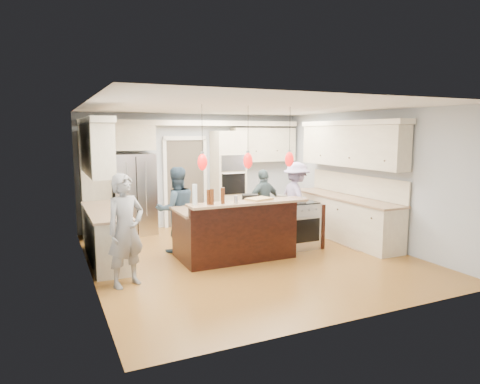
% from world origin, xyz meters
% --- Properties ---
extents(ground_plane, '(6.00, 6.00, 0.00)m').
position_xyz_m(ground_plane, '(0.00, 0.00, 0.00)').
color(ground_plane, '#AB762F').
rests_on(ground_plane, ground).
extents(room_shell, '(5.54, 6.04, 2.72)m').
position_xyz_m(room_shell, '(0.00, 0.00, 1.82)').
color(room_shell, '#B2BCC6').
rests_on(room_shell, ground).
extents(refrigerator, '(0.90, 0.70, 1.80)m').
position_xyz_m(refrigerator, '(-1.55, 2.64, 0.90)').
color(refrigerator, '#B7B7BC').
rests_on(refrigerator, ground).
extents(oven_column, '(0.72, 0.69, 2.30)m').
position_xyz_m(oven_column, '(0.75, 2.67, 1.15)').
color(oven_column, beige).
rests_on(oven_column, ground).
extents(back_upper_cabinets, '(5.30, 0.61, 2.54)m').
position_xyz_m(back_upper_cabinets, '(-0.75, 2.76, 1.67)').
color(back_upper_cabinets, beige).
rests_on(back_upper_cabinets, ground).
extents(right_counter_run, '(0.64, 3.10, 2.51)m').
position_xyz_m(right_counter_run, '(2.44, 0.30, 1.06)').
color(right_counter_run, beige).
rests_on(right_counter_run, ground).
extents(left_cabinets, '(0.64, 2.30, 2.51)m').
position_xyz_m(left_cabinets, '(-2.44, 0.80, 1.06)').
color(left_cabinets, beige).
rests_on(left_cabinets, ground).
extents(kitchen_island, '(2.10, 1.46, 1.12)m').
position_xyz_m(kitchen_island, '(-0.25, 0.07, 0.49)').
color(kitchen_island, black).
rests_on(kitchen_island, ground).
extents(island_range, '(0.82, 0.71, 0.92)m').
position_xyz_m(island_range, '(1.16, 0.15, 0.46)').
color(island_range, '#B7B7BC').
rests_on(island_range, ground).
extents(pendant_lights, '(1.75, 0.15, 1.03)m').
position_xyz_m(pendant_lights, '(-0.25, -0.51, 1.80)').
color(pendant_lights, black).
rests_on(pendant_lights, ground).
extents(person_bar_end, '(0.72, 0.62, 1.68)m').
position_xyz_m(person_bar_end, '(-2.30, -0.63, 0.84)').
color(person_bar_end, slate).
rests_on(person_bar_end, ground).
extents(person_far_left, '(0.80, 0.63, 1.62)m').
position_xyz_m(person_far_left, '(-1.10, 0.85, 0.81)').
color(person_far_left, '#2C4257').
rests_on(person_far_left, ground).
extents(person_far_right, '(0.91, 0.52, 1.47)m').
position_xyz_m(person_far_right, '(1.00, 1.27, 0.73)').
color(person_far_right, '#41565C').
rests_on(person_far_right, ground).
extents(person_range_side, '(0.65, 1.07, 1.61)m').
position_xyz_m(person_range_side, '(1.75, 1.14, 0.81)').
color(person_range_side, '#998CBC').
rests_on(person_range_side, ground).
extents(floor_rug, '(0.74, 1.06, 0.01)m').
position_xyz_m(floor_rug, '(2.40, -0.17, 0.01)').
color(floor_rug, '#977452').
rests_on(floor_rug, ground).
extents(water_bottle, '(0.09, 0.09, 0.34)m').
position_xyz_m(water_bottle, '(-1.19, -0.52, 1.29)').
color(water_bottle, silver).
rests_on(water_bottle, kitchen_island).
extents(beer_bottle_a, '(0.07, 0.07, 0.24)m').
position_xyz_m(beer_bottle_a, '(-0.97, -0.56, 1.24)').
color(beer_bottle_a, '#47200C').
rests_on(beer_bottle_a, kitchen_island).
extents(beer_bottle_b, '(0.07, 0.07, 0.26)m').
position_xyz_m(beer_bottle_b, '(-0.93, -0.59, 1.25)').
color(beer_bottle_b, '#47200C').
rests_on(beer_bottle_b, kitchen_island).
extents(beer_bottle_c, '(0.08, 0.08, 0.26)m').
position_xyz_m(beer_bottle_c, '(-0.73, -0.56, 1.25)').
color(beer_bottle_c, '#47200C').
rests_on(beer_bottle_c, kitchen_island).
extents(drink_can, '(0.08, 0.08, 0.12)m').
position_xyz_m(drink_can, '(-0.51, -0.61, 1.18)').
color(drink_can, '#B7B7BC').
rests_on(drink_can, kitchen_island).
extents(cutting_board, '(0.48, 0.41, 0.03)m').
position_xyz_m(cutting_board, '(-0.01, -0.47, 1.14)').
color(cutting_board, tan).
rests_on(cutting_board, kitchen_island).
extents(pot_large, '(0.21, 0.21, 0.12)m').
position_xyz_m(pot_large, '(0.90, 0.33, 0.98)').
color(pot_large, '#B7B7BC').
rests_on(pot_large, island_range).
extents(pot_small, '(0.19, 0.19, 0.10)m').
position_xyz_m(pot_small, '(1.18, 0.06, 0.97)').
color(pot_small, '#B7B7BC').
rests_on(pot_small, island_range).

